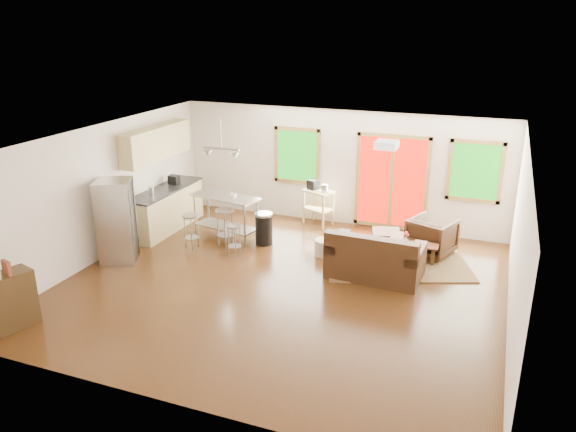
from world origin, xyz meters
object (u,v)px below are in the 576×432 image
(loveseat, at_px, (375,259))
(kitchen_cart, at_px, (318,195))
(island, at_px, (226,209))
(refrigerator, at_px, (117,221))
(armchair, at_px, (432,235))
(ottoman, at_px, (386,240))
(coffee_table, at_px, (416,242))
(rug, at_px, (394,259))

(loveseat, distance_m, kitchen_cart, 2.95)
(island, bearing_deg, refrigerator, -126.56)
(refrigerator, relative_size, kitchen_cart, 1.58)
(loveseat, distance_m, refrigerator, 4.92)
(kitchen_cart, bearing_deg, island, -137.00)
(armchair, bearing_deg, kitchen_cart, 3.36)
(kitchen_cart, bearing_deg, loveseat, -51.06)
(ottoman, xyz_separation_m, refrigerator, (-4.70, -2.48, 0.63))
(loveseat, height_order, armchair, loveseat)
(coffee_table, xyz_separation_m, refrigerator, (-5.35, -2.19, 0.48))
(armchair, distance_m, kitchen_cart, 2.80)
(ottoman, bearing_deg, kitchen_cart, 154.55)
(island, bearing_deg, armchair, 8.83)
(rug, relative_size, refrigerator, 1.66)
(kitchen_cart, bearing_deg, coffee_table, -25.20)
(refrigerator, bearing_deg, island, 28.53)
(island, bearing_deg, loveseat, -13.30)
(rug, bearing_deg, kitchen_cart, 145.98)
(coffee_table, relative_size, refrigerator, 0.64)
(coffee_table, xyz_separation_m, kitchen_cart, (-2.40, 1.13, 0.37))
(loveseat, bearing_deg, armchair, 63.25)
(coffee_table, bearing_deg, kitchen_cart, 154.80)
(armchair, height_order, island, island)
(refrigerator, bearing_deg, armchair, -0.85)
(refrigerator, xyz_separation_m, kitchen_cart, (2.95, 3.32, -0.11))
(ottoman, height_order, kitchen_cart, kitchen_cart)
(kitchen_cart, bearing_deg, rug, -34.02)
(loveseat, xyz_separation_m, ottoman, (-0.09, 1.45, -0.17))
(armchair, bearing_deg, island, 29.16)
(rug, relative_size, coffee_table, 2.60)
(refrigerator, relative_size, island, 1.04)
(armchair, bearing_deg, refrigerator, 44.39)
(refrigerator, bearing_deg, ottoman, 2.93)
(coffee_table, relative_size, armchair, 1.25)
(coffee_table, bearing_deg, loveseat, -115.91)
(coffee_table, xyz_separation_m, armchair, (0.26, 0.32, 0.08))
(coffee_table, height_order, kitchen_cart, kitchen_cart)
(coffee_table, relative_size, kitchen_cart, 1.01)
(loveseat, bearing_deg, ottoman, 95.98)
(island, height_order, kitchen_cart, kitchen_cart)
(ottoman, bearing_deg, coffee_table, -24.50)
(armchair, xyz_separation_m, refrigerator, (-5.61, -2.50, 0.40))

